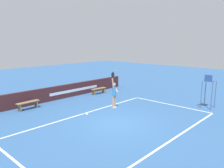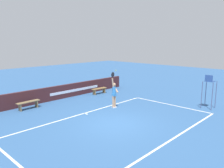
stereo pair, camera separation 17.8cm
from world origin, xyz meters
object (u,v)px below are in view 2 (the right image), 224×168
courtside_bench_near (99,90)px  courtside_bench_far (28,103)px  tennis_ball (116,70)px  umpire_chair (209,87)px  tennis_player (114,93)px

courtside_bench_near → courtside_bench_far: 6.26m
tennis_ball → umpire_chair: (4.38, -4.33, -1.14)m
tennis_player → umpire_chair: tennis_player is taller
tennis_player → tennis_ball: 1.60m
tennis_ball → tennis_player: bearing=61.7°
tennis_ball → courtside_bench_near: bearing=60.4°
umpire_chair → courtside_bench_near: (-2.09, 8.36, -1.07)m
tennis_player → umpire_chair: 6.28m
courtside_bench_near → courtside_bench_far: bearing=178.8°
umpire_chair → courtside_bench_far: bearing=134.6°
tennis_player → courtside_bench_far: tennis_player is taller
tennis_player → umpire_chair: (4.21, -4.64, 0.42)m
courtside_bench_far → tennis_ball: bearing=-46.3°
courtside_bench_near → tennis_ball: bearing=-119.6°
tennis_ball → courtside_bench_near: (2.29, 4.03, -2.21)m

